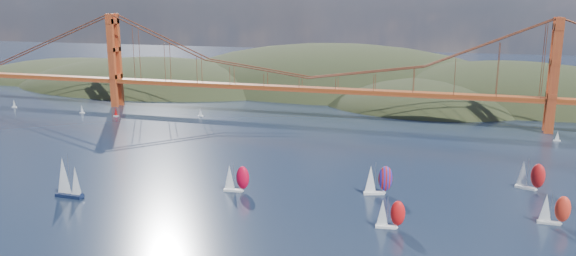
{
  "coord_description": "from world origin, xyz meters",
  "views": [
    {
      "loc": [
        75.06,
        -111.14,
        63.15
      ],
      "look_at": [
        14.81,
        90.0,
        14.87
      ],
      "focal_mm": 35.0,
      "sensor_mm": 36.0,
      "label": 1
    }
  ],
  "objects_px": {
    "racer_0": "(236,178)",
    "racer_2": "(554,209)",
    "sloop_navy": "(67,178)",
    "racer_1": "(390,213)",
    "racer_rwb": "(378,179)",
    "racer_3": "(530,175)"
  },
  "relations": [
    {
      "from": "sloop_navy",
      "to": "racer_3",
      "type": "bearing_deg",
      "value": 19.39
    },
    {
      "from": "racer_1",
      "to": "racer_2",
      "type": "distance_m",
      "value": 47.58
    },
    {
      "from": "racer_2",
      "to": "racer_3",
      "type": "height_order",
      "value": "racer_3"
    },
    {
      "from": "racer_1",
      "to": "racer_rwb",
      "type": "distance_m",
      "value": 28.38
    },
    {
      "from": "sloop_navy",
      "to": "racer_1",
      "type": "xyz_separation_m",
      "value": [
        103.48,
        4.39,
        -2.09
      ]
    },
    {
      "from": "racer_3",
      "to": "racer_2",
      "type": "bearing_deg",
      "value": -64.46
    },
    {
      "from": "sloop_navy",
      "to": "racer_3",
      "type": "relative_size",
      "value": 1.38
    },
    {
      "from": "racer_0",
      "to": "racer_rwb",
      "type": "bearing_deg",
      "value": 7.4
    },
    {
      "from": "racer_1",
      "to": "racer_3",
      "type": "relative_size",
      "value": 0.88
    },
    {
      "from": "racer_0",
      "to": "racer_3",
      "type": "xyz_separation_m",
      "value": [
        94.7,
        30.71,
        0.29
      ]
    },
    {
      "from": "racer_1",
      "to": "racer_3",
      "type": "distance_m",
      "value": 62.94
    },
    {
      "from": "racer_0",
      "to": "sloop_navy",
      "type": "bearing_deg",
      "value": -163.44
    },
    {
      "from": "racer_0",
      "to": "racer_2",
      "type": "bearing_deg",
      "value": -6.03
    },
    {
      "from": "sloop_navy",
      "to": "racer_0",
      "type": "relative_size",
      "value": 1.46
    },
    {
      "from": "racer_rwb",
      "to": "racer_1",
      "type": "bearing_deg",
      "value": -95.45
    },
    {
      "from": "sloop_navy",
      "to": "racer_2",
      "type": "height_order",
      "value": "sloop_navy"
    },
    {
      "from": "racer_3",
      "to": "racer_rwb",
      "type": "xyz_separation_m",
      "value": [
        -48.79,
        -19.79,
        0.1
      ]
    },
    {
      "from": "sloop_navy",
      "to": "racer_1",
      "type": "relative_size",
      "value": 1.57
    },
    {
      "from": "racer_1",
      "to": "racer_rwb",
      "type": "relative_size",
      "value": 0.86
    },
    {
      "from": "racer_1",
      "to": "racer_3",
      "type": "xyz_separation_m",
      "value": [
        41.6,
        47.23,
        0.63
      ]
    },
    {
      "from": "racer_1",
      "to": "racer_rwb",
      "type": "height_order",
      "value": "racer_rwb"
    },
    {
      "from": "racer_1",
      "to": "racer_0",
      "type": "bearing_deg",
      "value": 155.58
    }
  ]
}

